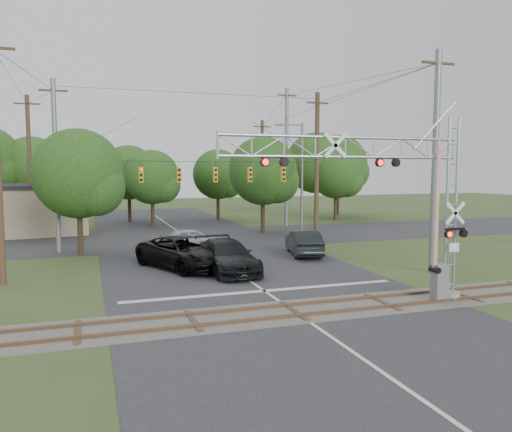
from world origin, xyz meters
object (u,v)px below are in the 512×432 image
object	(u,v)px
traffic_signal_span	(210,168)
sedan_silver	(192,239)
car_dark	(227,256)
crossing_gantry	(388,190)
pickup_black	(184,253)
streetlight	(300,171)

from	to	relation	value
traffic_signal_span	sedan_silver	xyz separation A→B (m)	(-1.65, -1.48, -4.90)
car_dark	crossing_gantry	bearing A→B (deg)	-65.83
crossing_gantry	pickup_black	bearing A→B (deg)	121.62
sedan_silver	crossing_gantry	bearing A→B (deg)	-171.19
crossing_gantry	pickup_black	xyz separation A→B (m)	(-6.38, 10.36, -3.84)
pickup_black	crossing_gantry	bearing A→B (deg)	-82.79
traffic_signal_span	pickup_black	xyz separation A→B (m)	(-3.39, -8.01, -4.75)
crossing_gantry	traffic_signal_span	bearing A→B (deg)	99.23
crossing_gantry	sedan_silver	world-z (taller)	crossing_gantry
streetlight	traffic_signal_span	bearing A→B (deg)	-151.59
pickup_black	sedan_silver	bearing A→B (deg)	50.68
streetlight	crossing_gantry	bearing A→B (deg)	-105.27
sedan_silver	traffic_signal_span	bearing A→B (deg)	-54.64
pickup_black	sedan_silver	xyz separation A→B (m)	(1.74, 6.53, -0.15)
traffic_signal_span	car_dark	size ratio (longest dim) A/B	3.23
sedan_silver	car_dark	bearing A→B (deg)	175.24
traffic_signal_span	streetlight	bearing A→B (deg)	28.41
crossing_gantry	streetlight	bearing A→B (deg)	74.73
pickup_black	car_dark	bearing A→B (deg)	-65.80
pickup_black	streetlight	size ratio (longest dim) A/B	0.67
pickup_black	sedan_silver	world-z (taller)	pickup_black
pickup_black	streetlight	xyz separation A→B (m)	(12.77, 13.09, 4.51)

